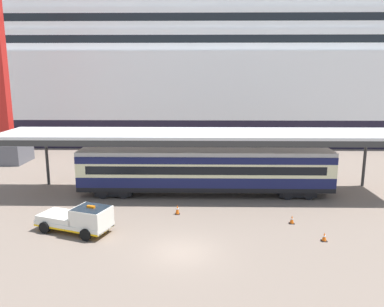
# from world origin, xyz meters

# --- Properties ---
(ground_plane) EXTENTS (400.00, 400.00, 0.00)m
(ground_plane) POSITION_xyz_m (0.00, 0.00, 0.00)
(ground_plane) COLOR #736357
(cruise_ship) EXTENTS (173.36, 29.25, 40.39)m
(cruise_ship) POSITION_xyz_m (-15.58, 47.44, 14.22)
(cruise_ship) COLOR black
(cruise_ship) RESTS_ON ground
(platform_canopy) EXTENTS (35.68, 6.17, 5.63)m
(platform_canopy) POSITION_xyz_m (1.58, 11.58, 5.35)
(platform_canopy) COLOR silver
(platform_canopy) RESTS_ON ground
(train_carriage) EXTENTS (22.21, 2.81, 4.11)m
(train_carriage) POSITION_xyz_m (1.58, 11.12, 2.31)
(train_carriage) COLOR black
(train_carriage) RESTS_ON ground
(service_truck) EXTENTS (5.58, 3.68, 2.02)m
(service_truck) POSITION_xyz_m (-7.05, 2.83, 0.99)
(service_truck) COLOR silver
(service_truck) RESTS_ON ground
(traffic_cone_near) EXTENTS (0.36, 0.36, 0.78)m
(traffic_cone_near) POSITION_xyz_m (-0.63, 6.36, 0.38)
(traffic_cone_near) COLOR black
(traffic_cone_near) RESTS_ON ground
(traffic_cone_mid) EXTENTS (0.36, 0.36, 0.62)m
(traffic_cone_mid) POSITION_xyz_m (7.76, 4.62, 0.30)
(traffic_cone_mid) COLOR black
(traffic_cone_mid) RESTS_ON ground
(traffic_cone_far) EXTENTS (0.36, 0.36, 0.59)m
(traffic_cone_far) POSITION_xyz_m (9.14, 1.68, 0.29)
(traffic_cone_far) COLOR black
(traffic_cone_far) RESTS_ON ground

